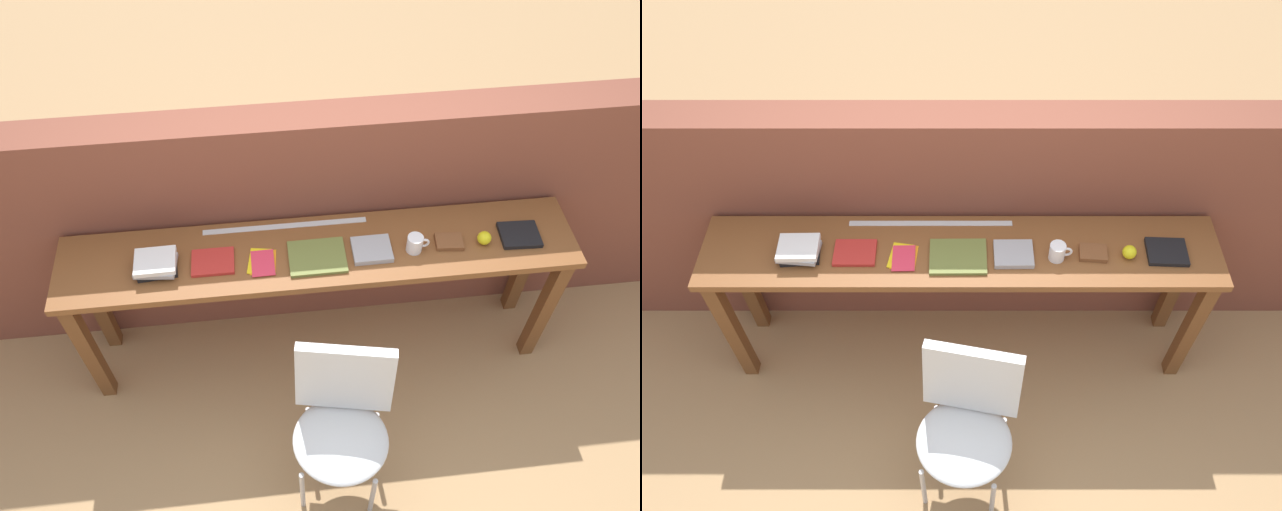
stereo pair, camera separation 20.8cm
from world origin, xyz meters
TOP-DOWN VIEW (x-y plane):
  - ground_plane at (0.00, 0.00)m, footprint 40.00×40.00m
  - brick_wall_back at (0.00, 0.64)m, footprint 6.00×0.20m
  - sideboard at (0.00, 0.30)m, footprint 2.50×0.44m
  - chair_white_moulded at (0.03, -0.41)m, footprint 0.52×0.53m
  - book_stack_leftmost at (-0.76, 0.27)m, footprint 0.20×0.17m
  - magazine_cycling at (-0.50, 0.28)m, footprint 0.20×0.16m
  - pamphlet_pile_colourful at (-0.27, 0.25)m, footprint 0.15×0.18m
  - book_open_centre at (-0.01, 0.25)m, footprint 0.27×0.21m
  - book_grey_hardcover at (0.25, 0.26)m, footprint 0.19×0.16m
  - mug at (0.45, 0.25)m, footprint 0.11×0.08m
  - leather_journal_brown at (0.63, 0.27)m, footprint 0.14×0.11m
  - sports_ball_small at (0.79, 0.26)m, footprint 0.07×0.07m
  - book_repair_rightmost at (0.98, 0.28)m, footprint 0.20×0.17m
  - ruler_metal_back_edge at (-0.15, 0.47)m, footprint 0.81×0.03m

SIDE VIEW (x-z plane):
  - ground_plane at x=0.00m, z-range 0.00..0.00m
  - chair_white_moulded at x=0.03m, z-range 0.08..0.97m
  - brick_wall_back at x=0.00m, z-range 0.00..1.42m
  - sideboard at x=0.00m, z-range 0.30..1.18m
  - ruler_metal_back_edge at x=-0.15m, z-range 0.88..0.88m
  - pamphlet_pile_colourful at x=-0.27m, z-range 0.88..0.89m
  - book_open_centre at x=-0.01m, z-range 0.88..0.90m
  - magazine_cycling at x=-0.50m, z-range 0.88..0.90m
  - book_repair_rightmost at x=0.98m, z-range 0.88..0.90m
  - leather_journal_brown at x=0.63m, z-range 0.88..0.90m
  - book_grey_hardcover at x=0.25m, z-range 0.88..0.91m
  - sports_ball_small at x=0.79m, z-range 0.88..0.95m
  - book_stack_leftmost at x=-0.76m, z-range 0.88..0.95m
  - mug at x=0.45m, z-range 0.88..0.97m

